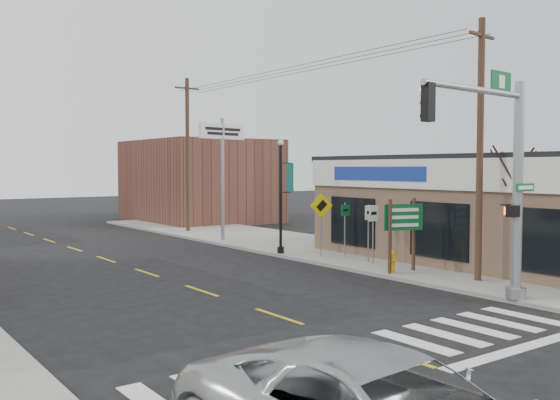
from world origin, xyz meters
TOP-DOWN VIEW (x-y plane):
  - ground at (0.00, 0.00)m, footprint 140.00×140.00m
  - sidewalk_right at (9.00, 13.00)m, footprint 6.00×38.00m
  - center_line at (0.00, 8.00)m, footprint 0.12×56.00m
  - crosswalk at (0.00, 0.40)m, footprint 11.00×2.20m
  - thrift_store at (14.50, 6.00)m, footprint 12.00×14.00m
  - bldg_distant_right at (12.00, 30.00)m, footprint 8.00×10.00m
  - traffic_signal_pole at (5.47, 1.40)m, footprint 4.83×0.38m
  - guide_sign at (6.90, 6.24)m, footprint 1.45×0.13m
  - fire_hydrant at (6.56, 6.41)m, footprint 0.24×0.24m
  - ped_crossing_sign at (7.20, 10.98)m, footprint 0.99×0.07m
  - lamp_post at (6.36, 12.56)m, footprint 0.62×0.49m
  - dance_center_sign at (6.81, 18.17)m, footprint 2.84×0.18m
  - bare_tree at (9.01, 3.42)m, footprint 2.51×2.51m
  - shrub_front at (9.87, 3.96)m, footprint 1.45×1.45m
  - shrub_back at (9.82, 8.44)m, footprint 1.18×1.18m
  - utility_pole_near at (7.70, 3.75)m, footprint 1.44×0.22m
  - utility_pole_far at (7.50, 23.18)m, footprint 1.50×0.23m

SIDE VIEW (x-z plane):
  - ground at x=0.00m, z-range 0.00..0.00m
  - center_line at x=0.00m, z-range 0.00..0.01m
  - crosswalk at x=0.00m, z-range 0.00..0.01m
  - sidewalk_right at x=9.00m, z-range 0.00..0.13m
  - fire_hydrant at x=6.56m, z-range 0.16..0.94m
  - shrub_back at x=9.82m, z-range 0.13..1.02m
  - shrub_front at x=9.87m, z-range 0.13..1.22m
  - guide_sign at x=6.90m, z-range 0.52..3.06m
  - ped_crossing_sign at x=7.20m, z-range 0.61..3.16m
  - thrift_store at x=14.50m, z-range 0.00..4.00m
  - bldg_distant_right at x=12.00m, z-range 0.00..5.60m
  - lamp_post at x=6.36m, z-range 0.52..5.28m
  - traffic_signal_pole at x=5.47m, z-range 0.71..6.83m
  - bare_tree at x=9.01m, z-range 1.57..6.60m
  - utility_pole_near at x=7.70m, z-range 0.24..8.53m
  - utility_pole_far at x=7.50m, z-range 0.24..8.88m
  - dance_center_sign at x=6.81m, z-range 1.72..7.76m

